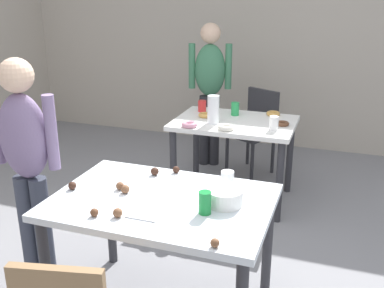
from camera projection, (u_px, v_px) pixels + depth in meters
name	position (u px, v px, depth m)	size (l,w,h in m)	color
wall_back	(270.00, 38.00, 5.29)	(6.40, 0.10, 2.60)	#BCB2A3
dining_table_near	(162.00, 214.00, 2.52)	(1.22, 0.84, 0.75)	silver
dining_table_far	(234.00, 133.00, 4.00)	(1.05, 0.75, 0.75)	white
chair_far_table	(256.00, 126.00, 4.67)	(0.54, 0.54, 0.87)	#2D2D33
person_girl_near	(27.00, 157.00, 2.72)	(0.45, 0.22, 1.49)	#383D4C
person_adult_far	(210.00, 82.00, 4.71)	(0.45, 0.27, 1.53)	#28282D
mixing_bowl	(225.00, 197.00, 2.41)	(0.20, 0.20, 0.09)	white
soda_can	(205.00, 203.00, 2.31)	(0.07, 0.07, 0.12)	#198438
fork_near	(141.00, 219.00, 2.27)	(0.17, 0.02, 0.01)	silver
cup_near_0	(227.00, 180.00, 2.60)	(0.08, 0.08, 0.11)	white
cake_ball_0	(176.00, 170.00, 2.83)	(0.04, 0.04, 0.04)	#3D2319
cake_ball_1	(215.00, 243.00, 2.02)	(0.04, 0.04, 0.04)	brown
cake_ball_2	(120.00, 186.00, 2.60)	(0.05, 0.05, 0.05)	brown
cake_ball_3	(72.00, 186.00, 2.60)	(0.05, 0.05, 0.05)	#3D2319
cake_ball_4	(94.00, 213.00, 2.29)	(0.04, 0.04, 0.04)	brown
cake_ball_5	(155.00, 171.00, 2.80)	(0.05, 0.05, 0.05)	#3D2319
cake_ball_6	(125.00, 189.00, 2.55)	(0.05, 0.05, 0.05)	brown
cake_ball_7	(118.00, 213.00, 2.28)	(0.05, 0.05, 0.05)	brown
pitcher_far	(213.00, 110.00, 3.85)	(0.10, 0.10, 0.24)	white
cup_far_0	(235.00, 109.00, 4.11)	(0.07, 0.07, 0.12)	green
cup_far_1	(202.00, 106.00, 4.23)	(0.08, 0.08, 0.11)	red
cup_far_2	(274.00, 123.00, 3.67)	(0.08, 0.08, 0.12)	white
donut_far_0	(189.00, 125.00, 3.78)	(0.14, 0.14, 0.04)	pink
donut_far_1	(273.00, 114.00, 4.11)	(0.12, 0.12, 0.04)	gold
donut_far_2	(205.00, 115.00, 4.07)	(0.12, 0.12, 0.04)	gold
donut_far_3	(283.00, 124.00, 3.82)	(0.11, 0.11, 0.03)	brown
donut_far_4	(226.00, 127.00, 3.70)	(0.14, 0.14, 0.04)	white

